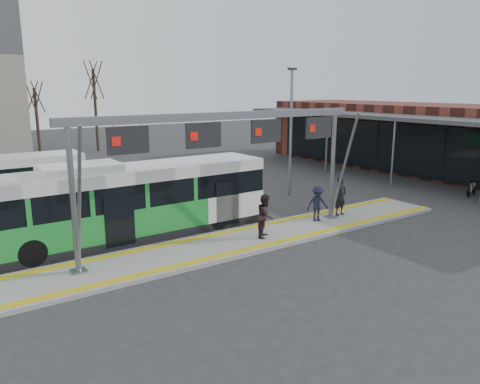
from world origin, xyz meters
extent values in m
plane|color=#2D2D30|center=(0.00, 0.00, 0.00)|extent=(120.00, 120.00, 0.00)
cube|color=gray|center=(0.00, 0.00, 0.07)|extent=(22.00, 3.00, 0.15)
cube|color=gray|center=(-4.00, 8.00, 0.07)|extent=(20.00, 3.00, 0.15)
cube|color=gold|center=(0.00, 1.15, 0.16)|extent=(22.00, 0.35, 0.02)
cube|color=gold|center=(0.00, -1.15, 0.16)|extent=(22.00, 0.35, 0.02)
cube|color=gold|center=(-4.00, 9.15, 0.16)|extent=(20.00, 0.35, 0.02)
cylinder|color=slate|center=(-6.50, 0.30, 2.67)|extent=(0.20, 0.20, 5.05)
cube|color=slate|center=(-6.50, 0.30, 0.18)|extent=(0.50, 0.50, 0.06)
cylinder|color=slate|center=(-6.50, -0.40, 2.67)|extent=(0.12, 1.46, 4.90)
cylinder|color=slate|center=(5.50, 0.30, 2.67)|extent=(0.20, 0.20, 5.05)
cube|color=slate|center=(5.50, 0.30, 0.18)|extent=(0.50, 0.50, 0.06)
cylinder|color=slate|center=(5.50, -0.40, 2.67)|extent=(0.12, 1.46, 4.90)
cube|color=slate|center=(-0.50, 0.30, 5.20)|extent=(13.00, 0.25, 0.30)
cube|color=black|center=(-4.50, 0.30, 4.50)|extent=(1.50, 0.12, 0.95)
cube|color=#B3120B|center=(-4.95, 0.23, 4.50)|extent=(0.32, 0.02, 0.32)
cube|color=black|center=(-1.50, 0.30, 4.50)|extent=(1.50, 0.12, 0.95)
cube|color=#B3120B|center=(-1.95, 0.23, 4.50)|extent=(0.32, 0.02, 0.32)
cube|color=black|center=(1.50, 0.30, 4.50)|extent=(1.50, 0.12, 0.95)
cube|color=#B3120B|center=(1.05, 0.23, 4.50)|extent=(0.32, 0.02, 0.32)
cube|color=black|center=(4.50, 0.30, 4.50)|extent=(1.50, 0.12, 0.95)
cube|color=#B3120B|center=(4.05, 0.23, 4.50)|extent=(0.32, 0.02, 0.32)
cube|color=maroon|center=(22.00, 4.00, 2.50)|extent=(8.00, 32.00, 5.00)
cube|color=black|center=(17.80, 4.00, 2.00)|extent=(0.15, 28.00, 3.60)
cube|color=#3F3F42|center=(16.50, 4.00, 4.30)|extent=(4.00, 30.00, 0.25)
cylinder|color=slate|center=(14.80, 4.00, 2.15)|extent=(0.14, 0.14, 4.30)
cylinder|color=slate|center=(14.80, 10.00, 2.15)|extent=(0.14, 0.14, 4.30)
cube|color=black|center=(-3.35, 3.32, 0.18)|extent=(12.18, 2.70, 0.35)
cube|color=#1F9034|center=(-3.35, 3.32, 0.94)|extent=(12.18, 2.70, 1.17)
cube|color=black|center=(-3.35, 3.32, 2.03)|extent=(12.18, 2.62, 1.01)
cube|color=white|center=(-3.35, 3.32, 2.79)|extent=(12.18, 2.70, 0.51)
cube|color=orange|center=(2.72, 3.37, 2.69)|extent=(0.07, 1.81, 0.28)
cube|color=white|center=(-5.38, 3.30, 3.19)|extent=(3.06, 1.84, 0.30)
cylinder|color=black|center=(-7.59, 2.14, 0.51)|extent=(1.02, 0.31, 1.01)
cylinder|color=black|center=(-7.62, 4.42, 0.51)|extent=(1.02, 0.31, 1.01)
cylinder|color=black|center=(0.31, 2.21, 0.51)|extent=(1.02, 0.31, 1.01)
cylinder|color=black|center=(0.29, 4.49, 0.51)|extent=(1.02, 0.31, 1.01)
cylinder|color=black|center=(-5.34, 10.41, 0.46)|extent=(0.93, 0.29, 0.93)
cylinder|color=black|center=(-5.32, 12.47, 0.46)|extent=(0.93, 0.29, 0.93)
imported|color=black|center=(6.20, 0.35, 1.09)|extent=(0.72, 0.50, 1.89)
imported|color=black|center=(1.08, -0.27, 1.06)|extent=(1.12, 1.10, 1.82)
imported|color=black|center=(4.53, 0.22, 0.98)|extent=(1.20, 0.91, 1.65)
imported|color=gray|center=(15.97, -0.82, 0.47)|extent=(1.61, 0.73, 0.93)
cylinder|color=#382B21|center=(-1.26, 30.80, 3.11)|extent=(0.28, 0.28, 6.22)
cylinder|color=#382B21|center=(4.44, 31.68, 4.01)|extent=(0.28, 0.28, 8.02)
cylinder|color=slate|center=(7.28, 5.43, 3.64)|extent=(0.16, 0.16, 7.28)
cube|color=black|center=(7.28, 5.43, 7.28)|extent=(0.50, 0.25, 0.12)
camera|label=1|loc=(-10.46, -15.11, 6.30)|focal=35.00mm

